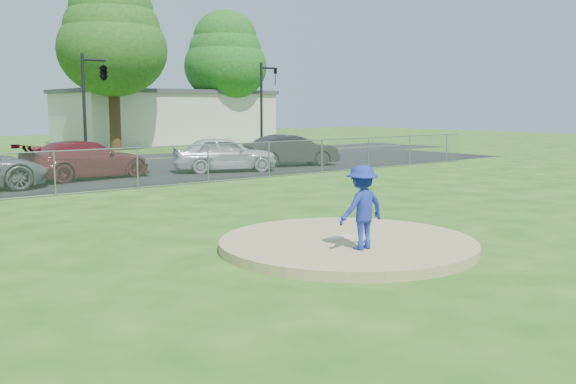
{
  "coord_description": "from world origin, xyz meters",
  "views": [
    {
      "loc": [
        -9.27,
        -9.54,
        2.97
      ],
      "look_at": [
        0.0,
        2.0,
        1.0
      ],
      "focal_mm": 40.0,
      "sensor_mm": 36.0,
      "label": 1
    }
  ],
  "objects_px": {
    "commercial_building": "(165,117)",
    "parked_car_pearl": "(225,154)",
    "tree_right": "(112,36)",
    "pitcher": "(362,207)",
    "parked_car_darkred": "(86,160)",
    "traffic_signal_right": "(265,100)",
    "parked_car_charcoal": "(292,150)",
    "traffic_signal_center": "(102,74)",
    "tree_far_right": "(226,56)"
  },
  "relations": [
    {
      "from": "commercial_building",
      "to": "traffic_signal_right",
      "type": "bearing_deg",
      "value": -96.29
    },
    {
      "from": "tree_right",
      "to": "traffic_signal_right",
      "type": "bearing_deg",
      "value": -62.36
    },
    {
      "from": "parked_car_darkred",
      "to": "tree_right",
      "type": "bearing_deg",
      "value": -35.49
    },
    {
      "from": "tree_far_right",
      "to": "parked_car_pearl",
      "type": "relative_size",
      "value": 2.26
    },
    {
      "from": "parked_car_charcoal",
      "to": "traffic_signal_right",
      "type": "bearing_deg",
      "value": -10.19
    },
    {
      "from": "commercial_building",
      "to": "parked_car_charcoal",
      "type": "distance_m",
      "value": 22.97
    },
    {
      "from": "tree_far_right",
      "to": "parked_car_charcoal",
      "type": "height_order",
      "value": "tree_far_right"
    },
    {
      "from": "traffic_signal_right",
      "to": "traffic_signal_center",
      "type": "bearing_deg",
      "value": -180.0
    },
    {
      "from": "traffic_signal_center",
      "to": "parked_car_charcoal",
      "type": "bearing_deg",
      "value": -41.76
    },
    {
      "from": "traffic_signal_right",
      "to": "parked_car_pearl",
      "type": "relative_size",
      "value": 1.18
    },
    {
      "from": "pitcher",
      "to": "traffic_signal_right",
      "type": "bearing_deg",
      "value": -122.0
    },
    {
      "from": "parked_car_charcoal",
      "to": "commercial_building",
      "type": "bearing_deg",
      "value": 3.32
    },
    {
      "from": "tree_far_right",
      "to": "traffic_signal_center",
      "type": "xyz_separation_m",
      "value": [
        -16.03,
        -13.0,
        -2.45
      ]
    },
    {
      "from": "commercial_building",
      "to": "tree_far_right",
      "type": "height_order",
      "value": "tree_far_right"
    },
    {
      "from": "commercial_building",
      "to": "parked_car_darkred",
      "type": "height_order",
      "value": "commercial_building"
    },
    {
      "from": "parked_car_darkred",
      "to": "tree_far_right",
      "type": "bearing_deg",
      "value": -53.63
    },
    {
      "from": "pitcher",
      "to": "tree_far_right",
      "type": "bearing_deg",
      "value": -118.97
    },
    {
      "from": "traffic_signal_right",
      "to": "pitcher",
      "type": "bearing_deg",
      "value": -122.71
    },
    {
      "from": "pitcher",
      "to": "traffic_signal_center",
      "type": "bearing_deg",
      "value": -100.17
    },
    {
      "from": "commercial_building",
      "to": "tree_far_right",
      "type": "bearing_deg",
      "value": -36.87
    },
    {
      "from": "parked_car_darkred",
      "to": "parked_car_charcoal",
      "type": "bearing_deg",
      "value": -101.69
    },
    {
      "from": "commercial_building",
      "to": "pitcher",
      "type": "height_order",
      "value": "commercial_building"
    },
    {
      "from": "traffic_signal_right",
      "to": "parked_car_charcoal",
      "type": "height_order",
      "value": "traffic_signal_right"
    },
    {
      "from": "parked_car_pearl",
      "to": "parked_car_charcoal",
      "type": "height_order",
      "value": "parked_car_pearl"
    },
    {
      "from": "parked_car_charcoal",
      "to": "traffic_signal_center",
      "type": "bearing_deg",
      "value": 63.77
    },
    {
      "from": "parked_car_pearl",
      "to": "parked_car_charcoal",
      "type": "distance_m",
      "value": 4.25
    },
    {
      "from": "tree_far_right",
      "to": "commercial_building",
      "type": "bearing_deg",
      "value": 143.13
    },
    {
      "from": "traffic_signal_right",
      "to": "parked_car_pearl",
      "type": "bearing_deg",
      "value": -137.4
    },
    {
      "from": "tree_right",
      "to": "parked_car_darkred",
      "type": "bearing_deg",
      "value": -117.63
    },
    {
      "from": "commercial_building",
      "to": "tree_right",
      "type": "height_order",
      "value": "tree_right"
    },
    {
      "from": "tree_right",
      "to": "parked_car_pearl",
      "type": "relative_size",
      "value": 2.45
    },
    {
      "from": "traffic_signal_center",
      "to": "pitcher",
      "type": "xyz_separation_m",
      "value": [
        -4.39,
        -22.82,
        -3.58
      ]
    },
    {
      "from": "parked_car_pearl",
      "to": "tree_right",
      "type": "bearing_deg",
      "value": 13.66
    },
    {
      "from": "traffic_signal_right",
      "to": "pitcher",
      "type": "height_order",
      "value": "traffic_signal_right"
    },
    {
      "from": "commercial_building",
      "to": "tree_right",
      "type": "bearing_deg",
      "value": -139.4
    },
    {
      "from": "tree_right",
      "to": "traffic_signal_center",
      "type": "bearing_deg",
      "value": -116.71
    },
    {
      "from": "tree_far_right",
      "to": "pitcher",
      "type": "height_order",
      "value": "tree_far_right"
    },
    {
      "from": "tree_right",
      "to": "pitcher",
      "type": "bearing_deg",
      "value": -106.01
    },
    {
      "from": "pitcher",
      "to": "parked_car_darkred",
      "type": "bearing_deg",
      "value": -93.28
    },
    {
      "from": "tree_right",
      "to": "tree_far_right",
      "type": "bearing_deg",
      "value": 15.26
    },
    {
      "from": "traffic_signal_right",
      "to": "pitcher",
      "type": "xyz_separation_m",
      "value": [
        -14.66,
        -22.82,
        -2.34
      ]
    },
    {
      "from": "parked_car_darkred",
      "to": "parked_car_pearl",
      "type": "bearing_deg",
      "value": -107.32
    },
    {
      "from": "pitcher",
      "to": "commercial_building",
      "type": "bearing_deg",
      "value": -112.21
    },
    {
      "from": "tree_far_right",
      "to": "parked_car_charcoal",
      "type": "distance_m",
      "value": 22.24
    },
    {
      "from": "tree_right",
      "to": "parked_car_pearl",
      "type": "bearing_deg",
      "value": -97.12
    },
    {
      "from": "traffic_signal_right",
      "to": "parked_car_darkred",
      "type": "xyz_separation_m",
      "value": [
        -13.46,
        -5.72,
        -2.57
      ]
    },
    {
      "from": "commercial_building",
      "to": "parked_car_pearl",
      "type": "relative_size",
      "value": 3.45
    },
    {
      "from": "parked_car_darkred",
      "to": "parked_car_pearl",
      "type": "height_order",
      "value": "parked_car_pearl"
    },
    {
      "from": "traffic_signal_center",
      "to": "parked_car_darkred",
      "type": "xyz_separation_m",
      "value": [
        -3.2,
        -5.72,
        -3.81
      ]
    },
    {
      "from": "tree_right",
      "to": "tree_far_right",
      "type": "relative_size",
      "value": 1.08
    }
  ]
}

